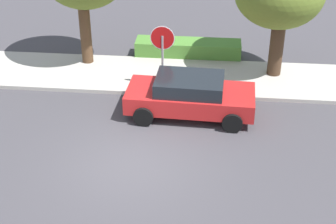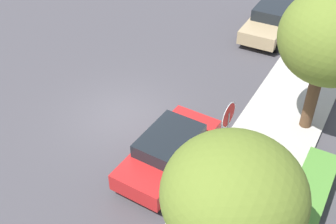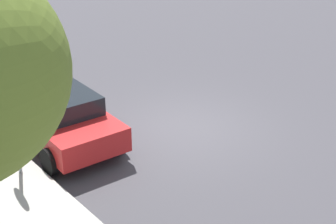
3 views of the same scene
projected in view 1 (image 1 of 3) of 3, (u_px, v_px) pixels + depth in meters
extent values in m
plane|color=#423F44|center=(132.00, 163.00, 14.59)|extent=(60.00, 60.00, 0.00)
cube|color=#B2ADA3|center=(155.00, 76.00, 19.19)|extent=(32.00, 2.93, 0.14)
cylinder|color=gray|center=(163.00, 64.00, 17.75)|extent=(0.08, 0.08, 2.11)
cylinder|color=white|center=(162.00, 38.00, 17.25)|extent=(0.84, 0.07, 0.84)
cylinder|color=red|center=(162.00, 38.00, 17.25)|extent=(0.79, 0.08, 0.79)
cube|color=red|center=(190.00, 98.00, 16.60)|extent=(4.17, 1.90, 0.59)
cube|color=black|center=(190.00, 84.00, 16.34)|extent=(2.21, 1.61, 0.45)
cylinder|color=black|center=(234.00, 96.00, 17.32)|extent=(0.65, 0.25, 0.64)
cylinder|color=black|center=(232.00, 123.00, 15.84)|extent=(0.65, 0.25, 0.64)
cylinder|color=black|center=(152.00, 90.00, 17.65)|extent=(0.65, 0.25, 0.64)
cylinder|color=black|center=(143.00, 116.00, 16.17)|extent=(0.65, 0.25, 0.64)
cylinder|color=#422D1E|center=(276.00, 49.00, 18.68)|extent=(0.51, 0.51, 2.23)
cylinder|color=#513823|center=(85.00, 30.00, 19.43)|extent=(0.43, 0.43, 2.91)
cylinder|color=#A5A5A8|center=(212.00, 88.00, 17.89)|extent=(0.22, 0.22, 0.55)
sphere|color=#A5A5A8|center=(213.00, 80.00, 17.72)|extent=(0.21, 0.21, 0.21)
cylinder|color=#A5A5A8|center=(217.00, 87.00, 17.85)|extent=(0.08, 0.09, 0.09)
cube|color=#4C8433|center=(188.00, 49.00, 20.56)|extent=(4.18, 0.97, 0.71)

